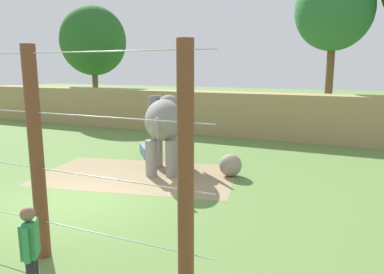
# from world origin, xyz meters

# --- Properties ---
(ground_plane) EXTENTS (120.00, 120.00, 0.00)m
(ground_plane) POSITION_xyz_m (0.00, 0.00, 0.00)
(ground_plane) COLOR #5B7F3D
(dirt_patch) EXTENTS (7.47, 5.34, 0.01)m
(dirt_patch) POSITION_xyz_m (0.17, 2.85, 0.00)
(dirt_patch) COLOR #937F5B
(dirt_patch) RESTS_ON ground
(embankment_wall) EXTENTS (36.00, 1.80, 2.40)m
(embankment_wall) POSITION_xyz_m (0.00, 11.83, 1.20)
(embankment_wall) COLOR tan
(embankment_wall) RESTS_ON ground
(elephant) EXTENTS (2.15, 3.45, 2.68)m
(elephant) POSITION_xyz_m (0.67, 3.94, 1.78)
(elephant) COLOR gray
(elephant) RESTS_ON ground
(enrichment_ball) EXTENTS (0.79, 0.79, 0.79)m
(enrichment_ball) POSITION_xyz_m (3.19, 4.06, 0.40)
(enrichment_ball) COLOR gray
(enrichment_ball) RESTS_ON ground
(zookeeper) EXTENTS (0.45, 0.51, 1.67)m
(zookeeper) POSITION_xyz_m (2.64, -4.01, 0.93)
(zookeeper) COLOR #232328
(zookeeper) RESTS_ON ground
(feed_trough) EXTENTS (1.29, 1.39, 0.44)m
(feed_trough) POSITION_xyz_m (-1.01, 5.47, 0.22)
(feed_trough) COLOR slate
(feed_trough) RESTS_ON ground
(tree_far_left) EXTENTS (5.04, 5.04, 8.44)m
(tree_far_left) POSITION_xyz_m (-11.96, 15.72, 5.77)
(tree_far_left) COLOR brown
(tree_far_left) RESTS_ON ground
(tree_behind_wall) EXTENTS (4.35, 4.35, 9.25)m
(tree_behind_wall) POSITION_xyz_m (5.47, 15.29, 6.91)
(tree_behind_wall) COLOR brown
(tree_behind_wall) RESTS_ON ground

